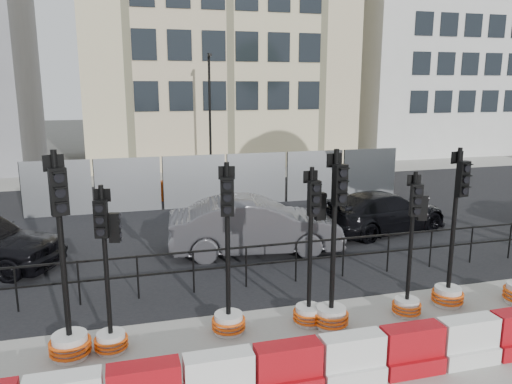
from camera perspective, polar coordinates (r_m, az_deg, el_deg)
name	(u,v)px	position (r m, az deg, el deg)	size (l,w,h in m)	color
ground	(315,304)	(10.94, 6.73, -12.56)	(120.00, 120.00, 0.00)	#51514C
sidewalk_near	(387,383)	(8.57, 14.75, -20.36)	(40.00, 6.00, 0.02)	gray
road	(239,219)	(17.23, -2.01, -3.10)	(40.00, 14.00, 0.03)	black
sidewalk_far	(198,174)	(25.87, -6.64, 2.01)	(40.00, 4.00, 0.02)	gray
building_cream	(212,9)	(32.00, -5.05, 20.16)	(15.00, 10.06, 18.00)	beige
building_white	(429,33)	(37.63, 19.16, 16.83)	(12.00, 9.06, 16.00)	silver
kerb_railing	(296,255)	(11.72, 4.61, -7.16)	(18.00, 0.04, 1.00)	black
heras_fencing	(236,184)	(19.92, -2.35, 0.90)	(14.33, 1.72, 2.00)	gray
lamp_post_far	(210,112)	(24.57, -5.29, 9.05)	(0.12, 0.56, 6.00)	black
barrier_row	(382,356)	(8.54, 14.19, -17.69)	(16.75, 0.50, 0.80)	#B40E18
traffic_signal_a	(68,318)	(9.16, -20.68, -13.33)	(0.70, 0.70, 3.57)	silver
traffic_signal_b	(110,314)	(9.15, -16.37, -13.28)	(0.59, 0.59, 2.97)	silver
traffic_signal_c	(228,300)	(9.43, -3.18, -12.23)	(0.64, 0.64, 3.24)	silver
traffic_signal_d	(310,289)	(9.77, 6.19, -10.94)	(0.61, 0.61, 3.10)	silver
traffic_signal_e	(332,293)	(9.70, 8.71, -11.35)	(0.68, 0.68, 3.44)	silver
traffic_signal_f	(409,283)	(10.52, 17.07, -9.90)	(0.58, 0.58, 2.95)	silver
traffic_signal_g	(450,275)	(11.26, 21.28, -8.79)	(0.66, 0.66, 3.35)	silver
car_b	(255,226)	(13.68, -0.08, -3.88)	(4.85, 2.18, 1.54)	#414145
car_c	(383,212)	(16.20, 14.34, -2.20)	(4.70, 2.81, 1.28)	black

